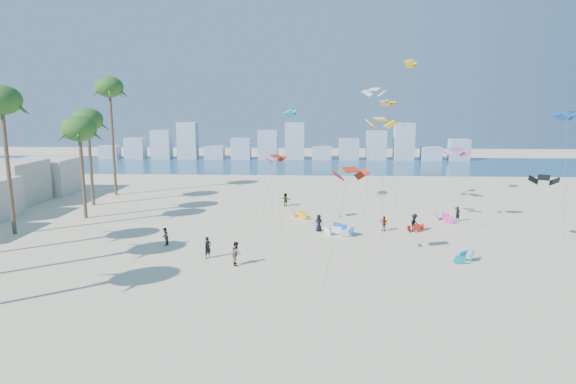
{
  "coord_description": "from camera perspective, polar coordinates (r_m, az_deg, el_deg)",
  "views": [
    {
      "loc": [
        5.17,
        -29.77,
        12.95
      ],
      "look_at": [
        3.0,
        16.0,
        4.5
      ],
      "focal_mm": 30.41,
      "sensor_mm": 36.0,
      "label": 1
    }
  ],
  "objects": [
    {
      "name": "kitesurfers_far",
      "position": [
        52.23,
        5.05,
        -2.98
      ],
      "size": [
        30.24,
        18.94,
        1.83
      ],
      "color": "black",
      "rests_on": "ground"
    },
    {
      "name": "kitesurfer_mid",
      "position": [
        39.78,
        -6.07,
        -7.15
      ],
      "size": [
        0.98,
        1.12,
        1.93
      ],
      "primitive_type": "imported",
      "rotation": [
        0.0,
        0.0,
        1.89
      ],
      "color": "gray",
      "rests_on": "ground"
    },
    {
      "name": "grounded_kites",
      "position": [
        50.37,
        10.29,
        -4.12
      ],
      "size": [
        18.26,
        17.63,
        0.94
      ],
      "color": "white",
      "rests_on": "ground"
    },
    {
      "name": "ground",
      "position": [
        32.87,
        -6.73,
        -12.83
      ],
      "size": [
        220.0,
        220.0,
        0.0
      ],
      "primitive_type": "plane",
      "color": "beige",
      "rests_on": "ground"
    },
    {
      "name": "kitesurfer_near",
      "position": [
        41.77,
        -9.36,
        -6.43
      ],
      "size": [
        0.77,
        0.8,
        1.85
      ],
      "primitive_type": "imported",
      "rotation": [
        0.0,
        0.0,
        0.9
      ],
      "color": "black",
      "rests_on": "ground"
    },
    {
      "name": "ocean",
      "position": [
        102.72,
        -0.19,
        3.21
      ],
      "size": [
        220.0,
        220.0,
        0.0
      ],
      "primitive_type": "plane",
      "color": "navy",
      "rests_on": "ground"
    },
    {
      "name": "distant_skyline",
      "position": [
        112.38,
        -0.54,
        5.41
      ],
      "size": [
        85.0,
        3.0,
        8.4
      ],
      "color": "#9EADBF",
      "rests_on": "ground"
    },
    {
      "name": "flying_kites",
      "position": [
        54.01,
        12.42,
        8.66
      ],
      "size": [
        32.56,
        31.54,
        18.57
      ],
      "color": "red",
      "rests_on": "ground"
    },
    {
      "name": "palm_row",
      "position": [
        53.51,
        -28.37,
        7.79
      ],
      "size": [
        8.53,
        44.8,
        16.45
      ],
      "color": "brown",
      "rests_on": "ground"
    }
  ]
}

